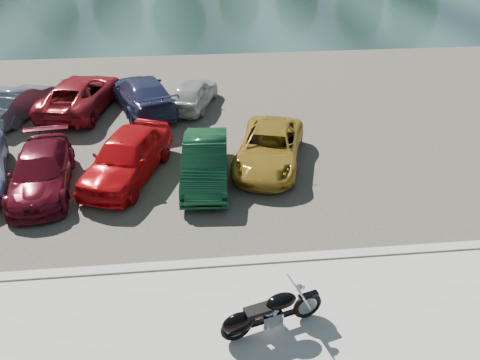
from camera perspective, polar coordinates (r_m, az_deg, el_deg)
The scene contains 12 objects.
ground at distance 10.71m, azimuth 2.15°, elevation -17.30°, with size 200.00×200.00×0.00m, color #595447.
kerb at distance 12.05m, azimuth 0.89°, elevation -9.93°, with size 60.00×0.30×0.14m, color #A3A099.
parking_lot at distance 19.70m, azimuth -2.09°, elevation 7.54°, with size 60.00×18.00×0.04m, color #3F3A33.
motorcycle at distance 10.15m, azimuth 2.84°, elevation -16.12°, with size 2.28×0.97×1.05m.
car_3 at distance 15.81m, azimuth -23.10°, elevation 0.96°, with size 1.75×4.30×1.25m, color #560C18.
car_4 at distance 15.57m, azimuth -13.61°, elevation 2.87°, with size 1.79×4.45×1.52m, color red.
car_5 at distance 15.02m, azimuth -4.25°, elevation 2.20°, with size 1.41×4.03×1.33m, color #0F3A20.
car_6 at distance 15.97m, azimuth 3.60°, elevation 3.95°, with size 2.06×4.46×1.24m, color #B48B29.
car_9 at distance 21.63m, azimuth -25.49°, elevation 8.57°, with size 1.34×3.84×1.27m, color slate.
car_10 at distance 21.30m, azimuth -18.86°, elevation 9.87°, with size 2.34×5.07×1.41m, color maroon.
car_11 at distance 20.64m, azimuth -11.80°, elevation 10.27°, with size 2.02×4.97×1.44m, color navy.
car_12 at distance 20.65m, azimuth -5.66°, elevation 10.48°, with size 1.45×3.59×1.22m, color #B8B9B4.
Camera 1 is at (-1.08, -6.94, 8.08)m, focal length 35.00 mm.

